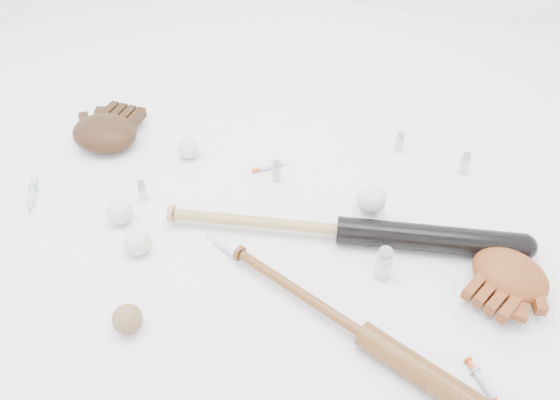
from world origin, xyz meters
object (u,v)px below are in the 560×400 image
(bat_wood, at_px, (365,335))
(bat_dark, at_px, (341,230))
(glove_dark, at_px, (105,133))
(pedestal, at_px, (369,215))

(bat_wood, bearing_deg, bat_dark, 134.40)
(bat_dark, bearing_deg, glove_dark, 157.56)
(bat_dark, distance_m, bat_wood, 0.32)
(pedestal, bearing_deg, glove_dark, 174.78)
(bat_dark, height_order, bat_wood, bat_dark)
(bat_wood, bearing_deg, pedestal, 121.14)
(bat_wood, height_order, glove_dark, glove_dark)
(pedestal, bearing_deg, bat_wood, -80.12)
(glove_dark, bearing_deg, bat_wood, -23.99)
(bat_dark, height_order, glove_dark, glove_dark)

